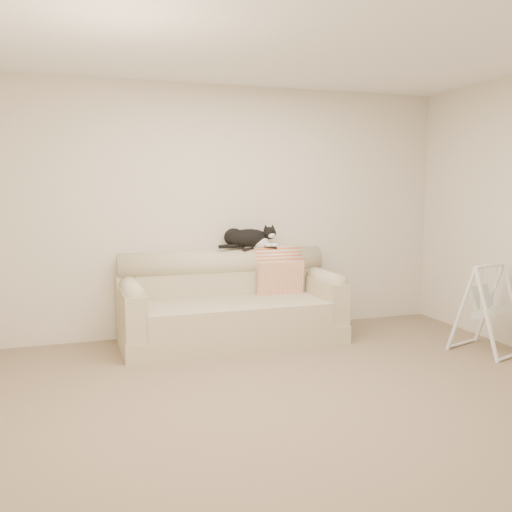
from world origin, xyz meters
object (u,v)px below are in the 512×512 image
(tuxedo_cat, at_px, (248,238))
(baby_swing, at_px, (487,308))
(sofa, at_px, (230,306))
(remote_a, at_px, (249,248))
(remote_b, at_px, (269,248))

(tuxedo_cat, bearing_deg, baby_swing, -36.52)
(sofa, height_order, remote_a, remote_a)
(sofa, bearing_deg, remote_b, 22.81)
(remote_b, xyz_separation_m, tuxedo_cat, (-0.22, 0.04, 0.11))
(remote_a, bearing_deg, tuxedo_cat, 77.24)
(remote_a, xyz_separation_m, remote_b, (0.22, -0.02, -0.00))
(remote_b, bearing_deg, remote_a, 175.51)
(sofa, distance_m, remote_b, 0.77)
(sofa, xyz_separation_m, tuxedo_cat, (0.28, 0.25, 0.67))
(remote_b, relative_size, tuxedo_cat, 0.27)
(tuxedo_cat, distance_m, baby_swing, 2.45)
(sofa, distance_m, baby_swing, 2.48)
(remote_a, xyz_separation_m, tuxedo_cat, (0.01, 0.02, 0.11))
(baby_swing, bearing_deg, tuxedo_cat, 143.48)
(sofa, height_order, remote_b, remote_b)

